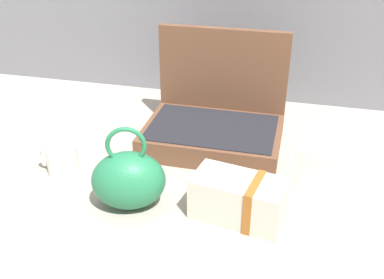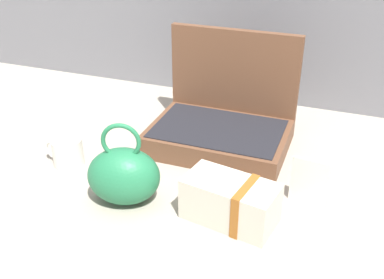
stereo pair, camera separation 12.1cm
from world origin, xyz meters
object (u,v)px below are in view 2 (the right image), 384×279
Objects in this scene: open_suitcase at (223,121)px; teal_pouch_handbag at (124,175)px; cream_toiletry_bag at (231,202)px; info_card_left at (309,182)px; coffee_mug at (67,152)px.

open_suitcase is 0.40m from teal_pouch_handbag.
open_suitcase is at bearing 110.17° from cream_toiletry_bag.
cream_toiletry_bag is 1.86× the size of info_card_left.
teal_pouch_handbag is (-0.14, -0.38, 0.00)m from open_suitcase.
open_suitcase is at bearing 147.53° from info_card_left.
coffee_mug is at bearing -170.22° from info_card_left.
teal_pouch_handbag is 1.76× the size of info_card_left.
open_suitcase reaches higher than coffee_mug.
open_suitcase is 1.74× the size of cream_toiletry_bag.
cream_toiletry_bag is 0.21m from info_card_left.
teal_pouch_handbag is 0.27m from cream_toiletry_bag.
cream_toiletry_bag is at bearing -135.17° from info_card_left.
cream_toiletry_bag is (0.27, 0.02, -0.02)m from teal_pouch_handbag.
teal_pouch_handbag reaches higher than info_card_left.
cream_toiletry_bag is at bearing -9.01° from coffee_mug.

